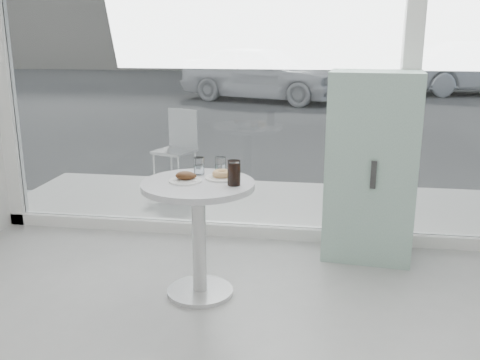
% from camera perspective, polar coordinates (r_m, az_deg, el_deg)
% --- Properties ---
extents(storefront, '(5.00, 0.14, 3.00)m').
position_cam_1_polar(storefront, '(4.26, 6.62, 15.76)').
color(storefront, white).
rests_on(storefront, ground).
extents(main_table, '(0.72, 0.72, 0.77)m').
position_cam_1_polar(main_table, '(3.43, -4.44, -3.75)').
color(main_table, silver).
rests_on(main_table, ground).
extents(patio_deck, '(5.60, 1.60, 0.05)m').
position_cam_1_polar(patio_deck, '(5.32, 5.65, -2.78)').
color(patio_deck, silver).
rests_on(patio_deck, ground).
extents(street, '(40.00, 24.00, 0.00)m').
position_cam_1_polar(street, '(17.34, 8.14, 9.59)').
color(street, '#353535').
rests_on(street, ground).
extents(mint_cabinet, '(0.69, 0.50, 1.42)m').
position_cam_1_polar(mint_cabinet, '(4.12, 13.79, 1.34)').
color(mint_cabinet, '#8DB4A3').
rests_on(mint_cabinet, ground).
extents(patio_chair, '(0.47, 0.47, 0.85)m').
position_cam_1_polar(patio_chair, '(5.74, -6.63, 3.77)').
color(patio_chair, silver).
rests_on(patio_chair, patio_deck).
extents(car_white, '(4.54, 3.01, 1.44)m').
position_cam_1_polar(car_white, '(14.03, 2.30, 11.37)').
color(car_white, white).
rests_on(car_white, street).
extents(car_silver, '(4.73, 2.59, 1.48)m').
position_cam_1_polar(car_silver, '(16.93, 24.14, 10.82)').
color(car_silver, '#AAADB2').
rests_on(car_silver, street).
extents(plate_fritter, '(0.21, 0.21, 0.07)m').
position_cam_1_polar(plate_fritter, '(3.38, -5.78, 0.25)').
color(plate_fritter, white).
rests_on(plate_fritter, main_table).
extents(plate_donut, '(0.22, 0.22, 0.05)m').
position_cam_1_polar(plate_donut, '(3.44, -1.90, 0.49)').
color(plate_donut, white).
rests_on(plate_donut, main_table).
extents(water_tumbler_a, '(0.07, 0.07, 0.11)m').
position_cam_1_polar(water_tumbler_a, '(3.55, -4.39, 1.41)').
color(water_tumbler_a, white).
rests_on(water_tumbler_a, main_table).
extents(water_tumbler_b, '(0.07, 0.07, 0.12)m').
position_cam_1_polar(water_tumbler_b, '(3.55, -2.10, 1.46)').
color(water_tumbler_b, white).
rests_on(water_tumbler_b, main_table).
extents(cola_glass, '(0.08, 0.08, 0.15)m').
position_cam_1_polar(cola_glass, '(3.27, -0.65, 0.71)').
color(cola_glass, white).
rests_on(cola_glass, main_table).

